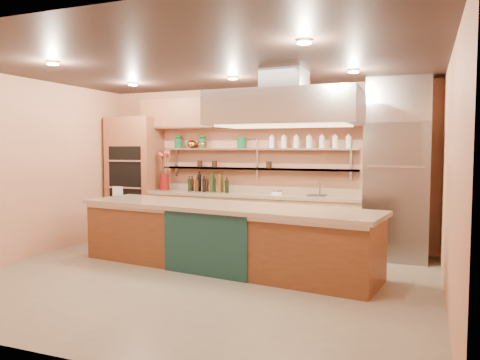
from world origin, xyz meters
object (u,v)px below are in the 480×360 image
at_px(island, 223,237).
at_px(refrigerator, 397,191).
at_px(flower_vase, 165,182).
at_px(copper_kettle, 192,144).
at_px(kitchen_scale, 277,192).
at_px(green_canister, 242,143).

bearing_deg(island, refrigerator, 41.54).
xyz_separation_m(flower_vase, copper_kettle, (0.47, 0.22, 0.70)).
distance_m(flower_vase, kitchen_scale, 2.21).
bearing_deg(kitchen_scale, green_canister, 171.52).
bearing_deg(island, green_canister, 110.35).
bearing_deg(refrigerator, flower_vase, 179.86).
bearing_deg(refrigerator, island, -145.95).
distance_m(flower_vase, copper_kettle, 0.87).
distance_m(island, green_canister, 2.26).
xyz_separation_m(kitchen_scale, green_canister, (-0.74, 0.22, 0.83)).
distance_m(copper_kettle, green_canister, 1.00).
distance_m(kitchen_scale, copper_kettle, 1.93).
bearing_deg(copper_kettle, island, -51.47).
distance_m(island, kitchen_scale, 1.66).
relative_size(flower_vase, kitchen_scale, 1.87).
bearing_deg(island, flower_vase, 148.00).
height_order(refrigerator, flower_vase, refrigerator).
xyz_separation_m(island, green_canister, (-0.40, 1.76, 1.36)).
bearing_deg(copper_kettle, refrigerator, -3.59).
bearing_deg(island, copper_kettle, 136.03).
relative_size(refrigerator, flower_vase, 6.62).
bearing_deg(kitchen_scale, flower_vase, -171.89).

